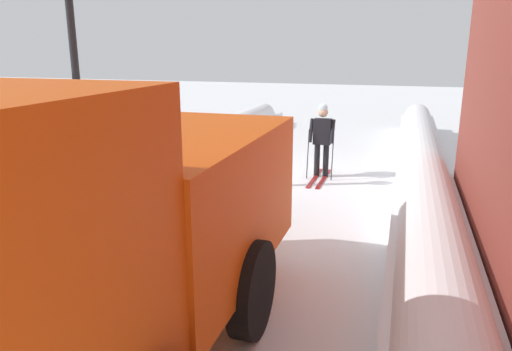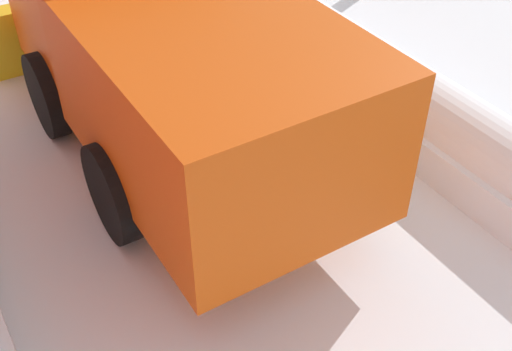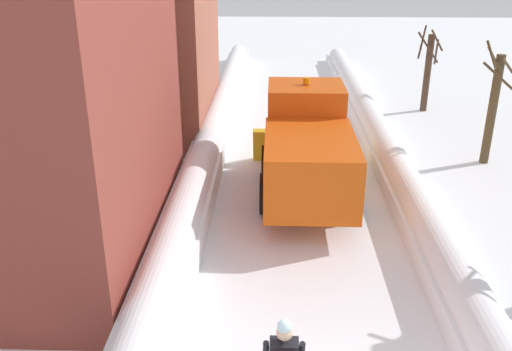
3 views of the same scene
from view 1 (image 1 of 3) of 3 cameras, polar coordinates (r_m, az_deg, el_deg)
The scene contains 3 objects.
plow_truck at distance 4.63m, azimuth -18.63°, elevation -6.80°, with size 3.20×5.98×3.12m.
skier at distance 11.91m, azimuth 7.83°, elevation 4.56°, with size 0.62×1.80×1.81m.
street_lamp at distance 11.04m, azimuth -20.88°, elevation 15.06°, with size 0.40×0.40×5.25m.
Camera 1 is at (-2.46, 11.59, 3.14)m, focal length 33.86 mm.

